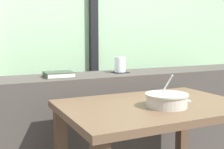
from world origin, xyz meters
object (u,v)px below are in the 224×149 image
closed_book (59,74)px  fork_utensil (182,98)px  breakfast_table (153,129)px  soup_bowl (167,100)px  coaster_square (120,72)px  juice_glass (120,65)px

closed_book → fork_utensil: size_ratio=1.08×
breakfast_table → fork_utensil: fork_utensil is taller
closed_book → soup_bowl: bearing=-62.5°
breakfast_table → soup_bowl: 0.19m
fork_utensil → closed_book: bearing=146.7°
coaster_square → fork_utensil: (0.09, -0.57, -0.08)m
coaster_square → fork_utensil: coaster_square is taller
soup_bowl → coaster_square: bearing=81.3°
juice_glass → fork_utensil: (0.09, -0.57, -0.14)m
closed_book → juice_glass: bearing=4.0°
coaster_square → soup_bowl: soup_bowl is taller
breakfast_table → closed_book: (-0.32, 0.58, 0.23)m
coaster_square → closed_book: size_ratio=0.54×
breakfast_table → coaster_square: coaster_square is taller
juice_glass → fork_utensil: 0.59m
coaster_square → closed_book: (-0.45, -0.03, 0.01)m
breakfast_table → coaster_square: 0.66m
breakfast_table → fork_utensil: bearing=9.6°
coaster_square → fork_utensil: bearing=-81.5°
breakfast_table → juice_glass: juice_glass is taller
closed_book → breakfast_table: bearing=-60.6°
breakfast_table → soup_bowl: soup_bowl is taller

